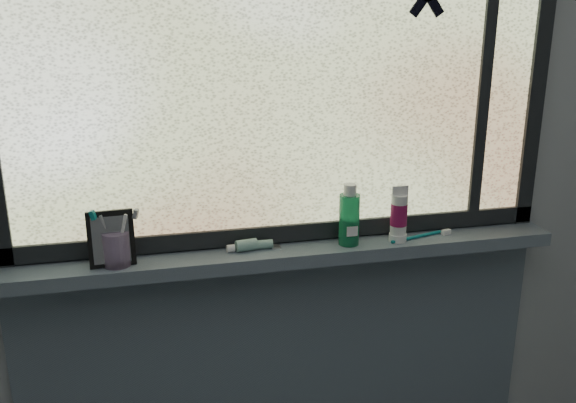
{
  "coord_description": "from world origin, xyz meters",
  "views": [
    {
      "loc": [
        -0.39,
        -0.45,
        1.71
      ],
      "look_at": [
        -0.05,
        1.05,
        1.22
      ],
      "focal_mm": 40.0,
      "sensor_mm": 36.0,
      "label": 1
    }
  ],
  "objects_px": {
    "vanity_mirror": "(111,239)",
    "toothbrush_cup": "(117,249)",
    "mouthwash_bottle": "(349,214)",
    "cream_tube": "(399,212)"
  },
  "relations": [
    {
      "from": "vanity_mirror",
      "to": "cream_tube",
      "type": "distance_m",
      "value": 0.82
    },
    {
      "from": "toothbrush_cup",
      "to": "mouthwash_bottle",
      "type": "distance_m",
      "value": 0.66
    },
    {
      "from": "cream_tube",
      "to": "toothbrush_cup",
      "type": "bearing_deg",
      "value": 179.97
    },
    {
      "from": "toothbrush_cup",
      "to": "cream_tube",
      "type": "bearing_deg",
      "value": -0.03
    },
    {
      "from": "mouthwash_bottle",
      "to": "cream_tube",
      "type": "relative_size",
      "value": 1.24
    },
    {
      "from": "vanity_mirror",
      "to": "mouthwash_bottle",
      "type": "relative_size",
      "value": 1.02
    },
    {
      "from": "toothbrush_cup",
      "to": "cream_tube",
      "type": "distance_m",
      "value": 0.81
    },
    {
      "from": "vanity_mirror",
      "to": "toothbrush_cup",
      "type": "height_order",
      "value": "vanity_mirror"
    },
    {
      "from": "mouthwash_bottle",
      "to": "vanity_mirror",
      "type": "bearing_deg",
      "value": -179.79
    },
    {
      "from": "vanity_mirror",
      "to": "toothbrush_cup",
      "type": "relative_size",
      "value": 1.61
    }
  ]
}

